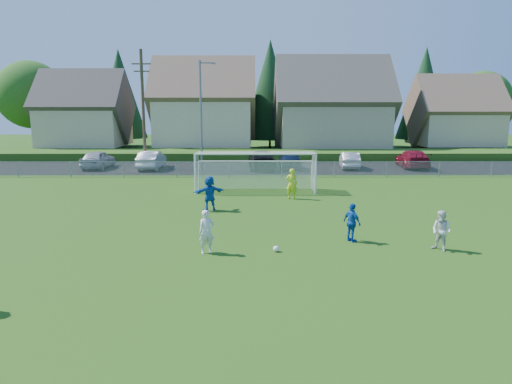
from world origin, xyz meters
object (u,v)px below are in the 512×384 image
Objects in this scene: player_blue_a at (352,223)px; car_f at (350,160)px; car_b at (152,160)px; soccer_ball at (276,249)px; car_a at (98,159)px; soccer_goal at (255,165)px; car_g at (413,159)px; player_white_b at (441,231)px; goalkeeper at (292,184)px; player_white_a at (207,232)px; car_d at (262,160)px; player_blue_b at (209,193)px; car_e at (290,160)px.

car_f is (4.48, 22.17, -0.06)m from player_blue_a.
car_b is 17.12m from car_f.
car_a is (-14.39, 23.59, 0.68)m from soccer_ball.
car_a is 17.64m from soccer_goal.
car_a is 4.79m from car_b.
car_a is 27.50m from car_g.
car_a is at bearing 121.38° from soccer_ball.
player_white_b is at bearing 79.90° from car_g.
goalkeeper is at bearing -20.71° from player_blue_a.
soccer_goal is at bearing 58.21° from player_white_a.
player_blue_a is (5.51, 1.41, -0.03)m from player_white_a.
goalkeeper is 17.22m from car_b.
car_a is (-11.89, 23.72, -0.00)m from player_white_a.
car_a is 21.89m from car_f.
soccer_goal is at bearing -13.10° from player_blue_a.
player_white_b is at bearing -61.43° from soccer_goal.
goalkeeper is (-4.66, 9.81, 0.13)m from player_white_b.
goalkeeper is 0.32× the size of car_d.
player_blue_b reaches higher than car_g.
player_white_b reaches higher than car_f.
soccer_goal is at bearing 142.72° from car_a.
soccer_ball is 0.13× the size of goalkeeper.
car_a is 0.98× the size of car_b.
player_blue_b is at bearing 112.59° from car_b.
player_blue_b is at bearing 63.71° from car_f.
car_d is at bearing 90.32° from soccer_ball.
car_g is (27.50, 0.27, -0.01)m from car_a.
soccer_ball is 23.30m from car_e.
player_blue_a is (3.01, 1.29, 0.65)m from soccer_ball.
player_white_b is 0.32× the size of car_a.
player_blue_a is 25.28m from car_b.
player_blue_a is at bearing 91.93° from car_e.
player_blue_b is 0.32× the size of car_d.
car_e is at bearing -133.35° from player_blue_b.
soccer_goal is (-2.99, -10.70, 0.86)m from car_e.
soccer_goal is (2.36, 5.56, 0.74)m from player_blue_b.
player_blue_a is 0.86× the size of player_blue_b.
car_e is at bearing -29.58° from player_blue_a.
car_f is at bearing -179.62° from car_d.
player_blue_a is 28.29m from car_a.
goalkeeper is 13.29m from car_e.
player_blue_a is at bearing -148.40° from player_white_b.
player_blue_a reaches higher than soccer_ball.
player_white_b is at bearing -22.12° from player_white_a.
car_b is 1.10× the size of car_f.
goalkeeper is 0.38× the size of car_a.
player_blue_b reaches higher than player_white_b.
car_b is at bearing -0.00° from car_e.
player_white_a is 1.04× the size of player_blue_a.
car_a is at bearing 92.91° from player_white_a.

